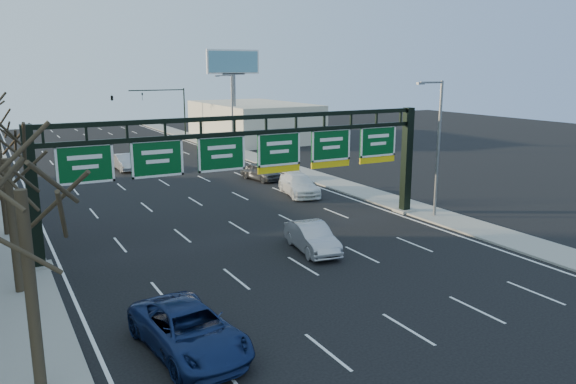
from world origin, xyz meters
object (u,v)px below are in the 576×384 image
sign_gantry (254,159)px  car_blue_suv (189,330)px  car_silver_sedan (312,237)px  car_white_wagon (299,185)px

sign_gantry → car_blue_suv: size_ratio=4.21×
sign_gantry → car_silver_sedan: bearing=-70.4°
car_silver_sedan → car_white_wagon: (6.33, 12.45, 0.02)m
car_white_wagon → car_blue_suv: bearing=-116.8°
car_blue_suv → car_silver_sedan: (9.56, 7.42, -0.04)m
car_blue_suv → car_white_wagon: (15.89, 19.87, -0.02)m
car_white_wagon → car_silver_sedan: bearing=-105.1°
sign_gantry → car_blue_suv: 14.64m
car_blue_suv → sign_gantry: bearing=49.1°
car_silver_sedan → car_blue_suv: bearing=-133.6°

